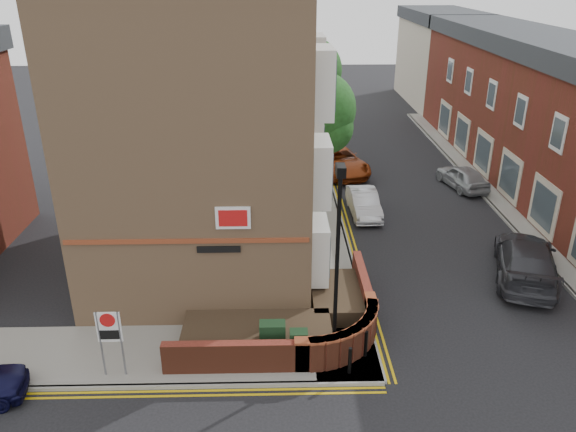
{
  "coord_description": "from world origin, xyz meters",
  "views": [
    {
      "loc": [
        -0.17,
        -13.06,
        11.26
      ],
      "look_at": [
        0.25,
        4.0,
        3.71
      ],
      "focal_mm": 35.0,
      "sensor_mm": 36.0,
      "label": 1
    }
  ],
  "objects_px": {
    "lamppost": "(337,266)",
    "silver_car_near": "(364,203)",
    "zone_sign": "(109,332)",
    "utility_cabinet_large": "(273,339)"
  },
  "relations": [
    {
      "from": "lamppost",
      "to": "utility_cabinet_large",
      "type": "distance_m",
      "value": 3.24
    },
    {
      "from": "lamppost",
      "to": "silver_car_near",
      "type": "bearing_deg",
      "value": 76.95
    },
    {
      "from": "silver_car_near",
      "to": "zone_sign",
      "type": "bearing_deg",
      "value": -129.22
    },
    {
      "from": "lamppost",
      "to": "zone_sign",
      "type": "height_order",
      "value": "lamppost"
    },
    {
      "from": "lamppost",
      "to": "zone_sign",
      "type": "xyz_separation_m",
      "value": [
        -6.6,
        -0.7,
        -1.7
      ]
    },
    {
      "from": "lamppost",
      "to": "silver_car_near",
      "type": "height_order",
      "value": "lamppost"
    },
    {
      "from": "utility_cabinet_large",
      "to": "zone_sign",
      "type": "bearing_deg",
      "value": -170.31
    },
    {
      "from": "zone_sign",
      "to": "silver_car_near",
      "type": "distance_m",
      "value": 15.16
    },
    {
      "from": "utility_cabinet_large",
      "to": "zone_sign",
      "type": "relative_size",
      "value": 0.55
    },
    {
      "from": "utility_cabinet_large",
      "to": "silver_car_near",
      "type": "height_order",
      "value": "utility_cabinet_large"
    }
  ]
}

